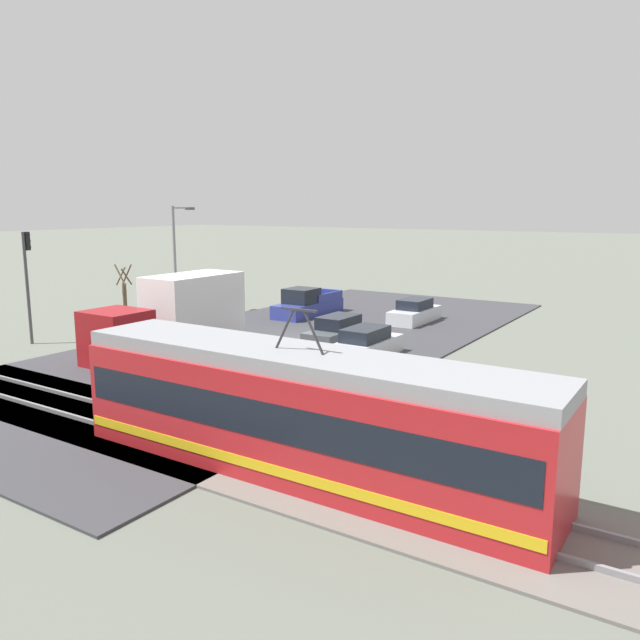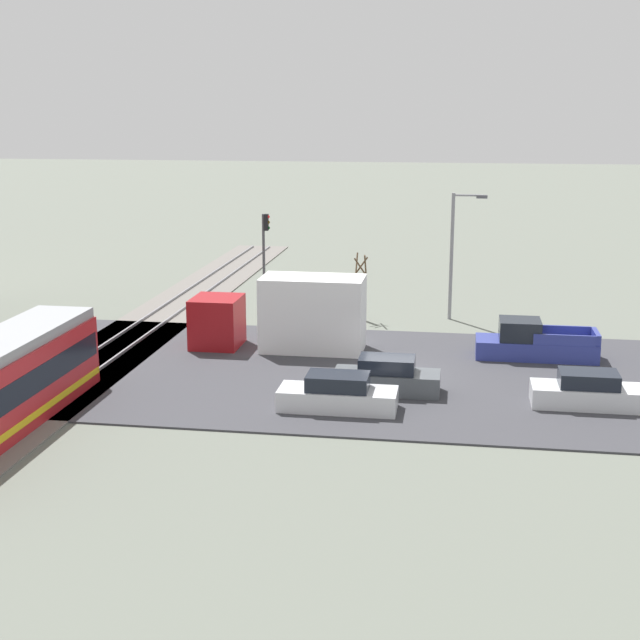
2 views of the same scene
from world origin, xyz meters
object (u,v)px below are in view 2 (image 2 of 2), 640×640
Objects in this scene: traffic_light_pole at (265,250)px; street_lamp_near_crossing at (456,246)px; sedan_car_2 at (387,377)px; box_truck at (289,316)px; street_tree at (361,290)px; pickup_truck at (534,343)px; sedan_car_1 at (588,392)px; sedan_car_0 at (338,395)px.

traffic_light_pole is 0.82× the size of street_lamp_near_crossing.
street_lamp_near_crossing reaches higher than sedan_car_2.
street_tree is (7.13, -2.75, -0.05)m from box_truck.
sedan_car_2 is 0.62× the size of street_lamp_near_crossing.
pickup_truck reaches higher than sedan_car_1.
pickup_truck is 1.28× the size of sedan_car_1.
street_lamp_near_crossing reaches higher than sedan_car_0.
street_tree is (13.26, 2.60, 1.02)m from sedan_car_2.
sedan_car_1 is (1.94, -9.86, -0.01)m from sedan_car_0.
sedan_car_2 is at bearing -168.92° from street_tree.
box_truck is at bearing -116.50° from sedan_car_1.
traffic_light_pole is 10.90m from street_lamp_near_crossing.
traffic_light_pole is at bearing 63.10° from pickup_truck.
pickup_truck is at bearing -153.64° from street_lamp_near_crossing.
sedan_car_0 reaches higher than sedan_car_1.
sedan_car_1 is 8.15m from sedan_car_2.
street_tree is 5.87m from street_lamp_near_crossing.
sedan_car_0 is 0.66× the size of street_lamp_near_crossing.
street_tree is at bearing 3.12° from sedan_car_0.
sedan_car_2 is (0.58, 8.12, 0.04)m from sedan_car_1.
box_truck reaches higher than sedan_car_2.
pickup_truck is (0.23, -11.86, -1.00)m from box_truck.
box_truck is 11.59m from street_lamp_near_crossing.
street_lamp_near_crossing is (16.70, -4.38, 3.52)m from sedan_car_0.
sedan_car_0 is at bearing 165.31° from street_lamp_near_crossing.
pickup_truck is at bearing -127.13° from street_tree.
sedan_car_0 is (-8.89, 8.25, -0.10)m from pickup_truck.
pickup_truck is 7.14m from sedan_car_1.
street_lamp_near_crossing is (14.18, -2.64, 3.49)m from sedan_car_2.
box_truck reaches higher than sedan_car_0.
box_truck is 1.93× the size of sedan_car_1.
street_tree reaches higher than sedan_car_1.
sedan_car_0 is 15.85m from street_tree.
sedan_car_1 is 0.99× the size of sedan_car_2.
street_lamp_near_crossing is (0.91, -5.24, 2.47)m from street_tree.
sedan_car_0 is (-8.66, -3.61, -1.09)m from box_truck.
sedan_car_2 is 0.76× the size of traffic_light_pole.
traffic_light_pole is 6.03m from street_tree.
sedan_car_0 is at bearing 145.50° from sedan_car_2.
pickup_truck is 16.81m from traffic_light_pole.
box_truck is 2.26× the size of street_tree.
pickup_truck is at bearing -42.84° from sedan_car_0.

